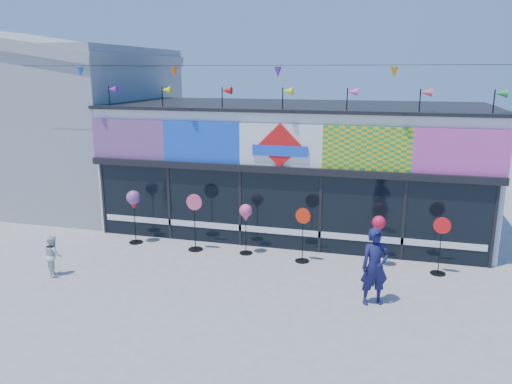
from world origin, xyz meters
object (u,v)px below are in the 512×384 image
(spinner_1, at_px, (195,221))
(spinner_2, at_px, (246,214))
(spinner_4, at_px, (379,226))
(child, at_px, (53,255))
(adult_man, at_px, (375,267))
(spinner_3, at_px, (303,234))
(spinner_0, at_px, (134,201))
(spinner_5, at_px, (440,244))

(spinner_1, distance_m, spinner_2, 1.56)
(spinner_4, bearing_deg, child, -161.51)
(spinner_1, xyz_separation_m, adult_man, (5.20, -2.21, -0.01))
(spinner_3, distance_m, adult_man, 2.91)
(spinner_0, relative_size, spinner_1, 0.97)
(adult_man, bearing_deg, spinner_4, 66.81)
(spinner_5, distance_m, adult_man, 2.68)
(spinner_2, height_order, child, spinner_2)
(spinner_0, relative_size, spinner_2, 1.12)
(spinner_5, bearing_deg, child, -164.82)
(spinner_0, xyz_separation_m, spinner_1, (2.01, -0.11, -0.42))
(spinner_1, distance_m, child, 3.92)
(spinner_1, height_order, child, spinner_1)
(spinner_1, height_order, adult_man, adult_man)
(adult_man, bearing_deg, spinner_2, 124.94)
(adult_man, bearing_deg, child, 160.28)
(spinner_2, distance_m, spinner_3, 1.73)
(adult_man, bearing_deg, spinner_3, 110.43)
(spinner_2, xyz_separation_m, spinner_5, (5.26, -0.15, -0.37))
(spinner_3, bearing_deg, spinner_2, 173.37)
(spinner_3, relative_size, child, 1.45)
(spinner_1, height_order, spinner_2, spinner_1)
(spinner_4, bearing_deg, spinner_5, -3.05)
(spinner_1, xyz_separation_m, spinner_2, (1.53, 0.10, 0.29))
(spinner_0, bearing_deg, spinner_4, -0.64)
(spinner_5, bearing_deg, spinner_0, 178.93)
(spinner_1, distance_m, spinner_5, 6.78)
(spinner_2, bearing_deg, spinner_5, -1.61)
(spinner_2, distance_m, child, 5.21)
(spinner_4, distance_m, spinner_5, 1.61)
(spinner_3, xyz_separation_m, child, (-6.05, -2.57, -0.28))
(spinner_0, height_order, spinner_4, spinner_0)
(spinner_5, relative_size, adult_man, 0.86)
(child, bearing_deg, spinner_1, -97.08)
(spinner_1, bearing_deg, adult_man, -23.05)
(spinner_4, bearing_deg, adult_man, -90.27)
(spinner_0, distance_m, spinner_1, 2.06)
(spinner_3, xyz_separation_m, spinner_4, (2.01, 0.13, 0.34))
(adult_man, bearing_deg, spinner_1, 134.04)
(spinner_1, bearing_deg, spinner_2, 3.65)
(spinner_1, xyz_separation_m, spinner_4, (5.22, 0.03, 0.25))
(spinner_0, bearing_deg, spinner_2, -0.25)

